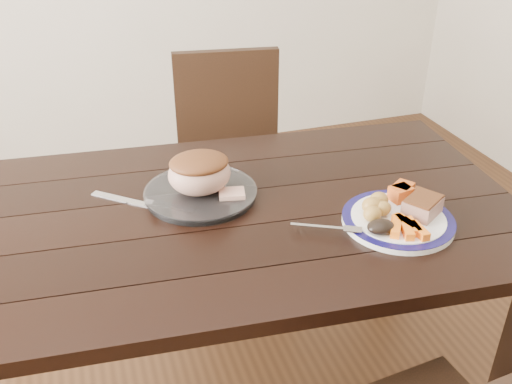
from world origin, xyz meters
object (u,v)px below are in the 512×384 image
object	(u,v)px
dinner_plate	(398,221)
pork_slice	(422,207)
serving_platter	(201,194)
fork	(331,228)
roast_joint	(200,174)
dining_table	(226,238)
chair_far	(232,157)
carving_knife	(161,207)

from	to	relation	value
dinner_plate	pork_slice	distance (m)	0.07
dinner_plate	serving_platter	world-z (taller)	serving_platter
fork	roast_joint	xyz separation A→B (m)	(-0.27, 0.29, 0.05)
dining_table	fork	distance (m)	0.32
pork_slice	fork	bearing A→B (deg)	177.38
chair_far	fork	distance (m)	0.97
pork_slice	fork	xyz separation A→B (m)	(-0.25, 0.01, -0.02)
dining_table	serving_platter	distance (m)	0.14
dining_table	chair_far	size ratio (longest dim) A/B	1.80
dinner_plate	dining_table	bearing A→B (deg)	153.00
serving_platter	carving_knife	xyz separation A→B (m)	(-0.12, -0.03, -0.00)
serving_platter	fork	world-z (taller)	fork
dining_table	carving_knife	world-z (taller)	carving_knife
roast_joint	carving_knife	distance (m)	0.14
carving_knife	chair_far	bearing A→B (deg)	100.93
serving_platter	carving_knife	distance (m)	0.12
pork_slice	roast_joint	size ratio (longest dim) A/B	0.55
dining_table	chair_far	distance (m)	0.78
fork	roast_joint	world-z (taller)	roast_joint
carving_knife	dining_table	bearing A→B (deg)	21.60
dining_table	chair_far	world-z (taller)	chair_far
dining_table	pork_slice	xyz separation A→B (m)	(0.47, -0.21, 0.13)
dinner_plate	fork	xyz separation A→B (m)	(-0.19, 0.01, 0.01)
pork_slice	chair_far	bearing A→B (deg)	104.39
chair_far	fork	bearing A→B (deg)	97.88
pork_slice	roast_joint	world-z (taller)	roast_joint
dinner_plate	pork_slice	world-z (taller)	pork_slice
serving_platter	fork	xyz separation A→B (m)	(0.27, -0.29, 0.01)
chair_far	carving_knife	xyz separation A→B (m)	(-0.39, -0.68, 0.23)
chair_far	carving_knife	size ratio (longest dim) A/B	3.63
dinner_plate	fork	distance (m)	0.19
chair_far	serving_platter	distance (m)	0.75
pork_slice	carving_knife	distance (m)	0.69
dining_table	dinner_plate	world-z (taller)	dinner_plate
chair_far	serving_platter	xyz separation A→B (m)	(-0.27, -0.65, 0.23)
pork_slice	fork	world-z (taller)	pork_slice
pork_slice	dining_table	bearing A→B (deg)	155.71
serving_platter	pork_slice	world-z (taller)	pork_slice
chair_far	roast_joint	xyz separation A→B (m)	(-0.27, -0.65, 0.30)
dining_table	dinner_plate	size ratio (longest dim) A/B	5.82
chair_far	roast_joint	bearing A→B (deg)	75.50
pork_slice	dinner_plate	bearing A→B (deg)	175.24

